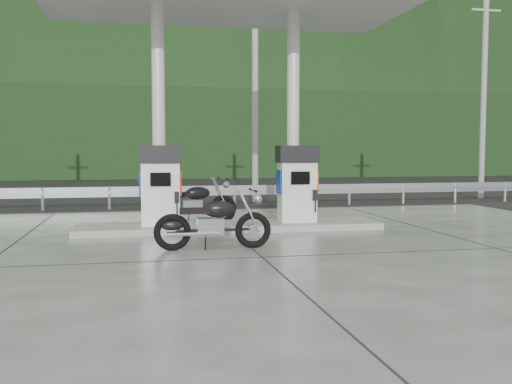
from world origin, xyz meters
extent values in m
plane|color=black|center=(0.00, 0.00, 0.00)|extent=(160.00, 160.00, 0.00)
cube|color=#61615C|center=(0.00, 0.00, 0.01)|extent=(18.00, 14.00, 0.02)
cube|color=#98958E|center=(0.00, 2.50, 0.10)|extent=(7.00, 1.40, 0.15)
cylinder|color=white|center=(-1.60, 2.90, 2.67)|extent=(0.30, 0.30, 5.00)
cylinder|color=white|center=(1.60, 2.90, 2.67)|extent=(0.30, 0.30, 5.00)
cube|color=black|center=(0.00, 11.50, 0.00)|extent=(60.00, 7.00, 0.01)
cylinder|color=#9C9D97|center=(2.00, 9.50, 4.00)|extent=(0.22, 0.22, 8.00)
cylinder|color=#9C9D97|center=(11.00, 9.50, 4.00)|extent=(0.22, 0.22, 8.00)
cube|color=black|center=(0.00, 30.00, 3.00)|extent=(80.00, 6.00, 6.00)
camera|label=1|loc=(-2.04, -10.47, 1.85)|focal=40.00mm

